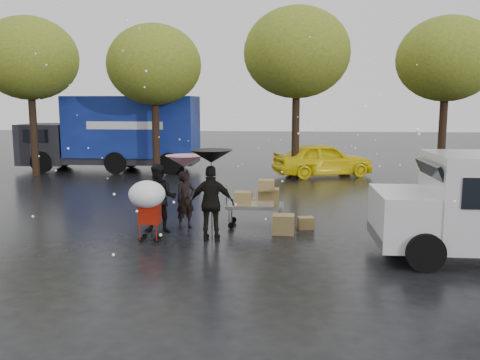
# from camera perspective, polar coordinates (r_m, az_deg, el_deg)

# --- Properties ---
(ground) EXTENTS (90.00, 90.00, 0.00)m
(ground) POSITION_cam_1_polar(r_m,az_deg,el_deg) (12.17, -4.97, -6.73)
(ground) COLOR black
(ground) RESTS_ON ground
(person_pink) EXTENTS (0.64, 0.63, 1.49)m
(person_pink) POSITION_cam_1_polar(r_m,az_deg,el_deg) (13.18, -6.15, -2.23)
(person_pink) COLOR black
(person_pink) RESTS_ON ground
(person_middle) EXTENTS (0.90, 0.73, 1.73)m
(person_middle) POSITION_cam_1_polar(r_m,az_deg,el_deg) (12.78, -8.94, -2.08)
(person_middle) COLOR black
(person_middle) RESTS_ON ground
(person_black) EXTENTS (1.07, 0.49, 1.78)m
(person_black) POSITION_cam_1_polar(r_m,az_deg,el_deg) (11.92, -3.19, -2.64)
(person_black) COLOR black
(person_black) RESTS_ON ground
(umbrella_pink) EXTENTS (0.99, 0.99, 1.90)m
(umbrella_pink) POSITION_cam_1_polar(r_m,az_deg,el_deg) (13.03, -6.22, 2.09)
(umbrella_pink) COLOR #4C4C4C
(umbrella_pink) RESTS_ON ground
(umbrella_black) EXTENTS (1.00, 1.00, 2.15)m
(umbrella_black) POSITION_cam_1_polar(r_m,az_deg,el_deg) (11.75, -3.24, 2.65)
(umbrella_black) COLOR #4C4C4C
(umbrella_black) RESTS_ON ground
(vendor_cart) EXTENTS (1.52, 0.80, 1.27)m
(vendor_cart) POSITION_cam_1_polar(r_m,az_deg,el_deg) (13.28, 2.05, -2.17)
(vendor_cart) COLOR slate
(vendor_cart) RESTS_ON ground
(shopping_cart) EXTENTS (0.84, 0.84, 1.46)m
(shopping_cart) POSITION_cam_1_polar(r_m,az_deg,el_deg) (11.88, -10.35, -1.96)
(shopping_cart) COLOR #9D1609
(shopping_cart) RESTS_ON ground
(blue_truck) EXTENTS (8.30, 2.60, 3.50)m
(blue_truck) POSITION_cam_1_polar(r_m,az_deg,el_deg) (24.82, -13.77, 5.09)
(blue_truck) COLOR navy
(blue_truck) RESTS_ON ground
(box_ground_near) EXTENTS (0.55, 0.44, 0.48)m
(box_ground_near) POSITION_cam_1_polar(r_m,az_deg,el_deg) (12.67, 4.89, -4.98)
(box_ground_near) COLOR olive
(box_ground_near) RESTS_ON ground
(box_ground_far) EXTENTS (0.44, 0.37, 0.31)m
(box_ground_far) POSITION_cam_1_polar(r_m,az_deg,el_deg) (13.25, 7.38, -4.80)
(box_ground_far) COLOR olive
(box_ground_far) RESTS_ON ground
(yellow_taxi) EXTENTS (4.69, 3.09, 1.48)m
(yellow_taxi) POSITION_cam_1_polar(r_m,az_deg,el_deg) (22.59, 9.29, 2.30)
(yellow_taxi) COLOR yellow
(yellow_taxi) RESTS_ON ground
(tree_row) EXTENTS (21.60, 4.40, 7.12)m
(tree_row) POSITION_cam_1_polar(r_m,az_deg,el_deg) (21.77, -1.66, 13.46)
(tree_row) COLOR black
(tree_row) RESTS_ON ground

